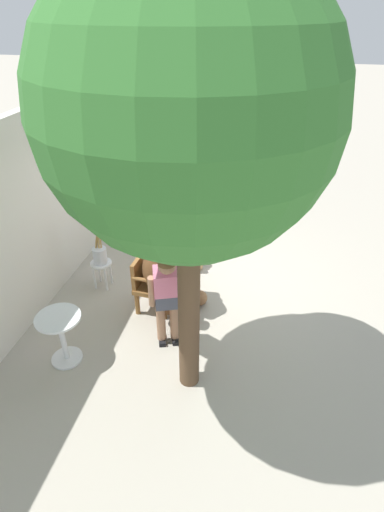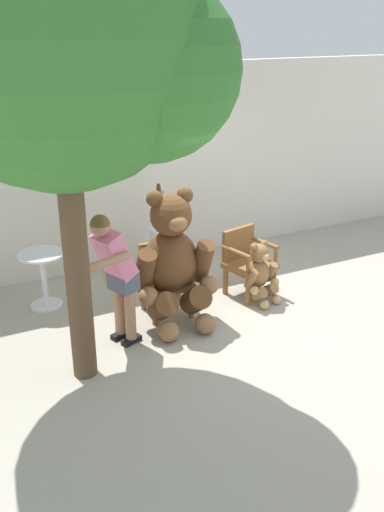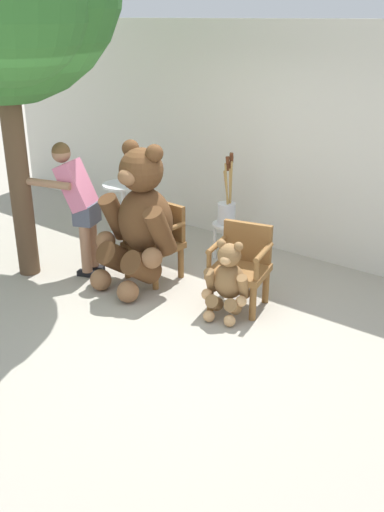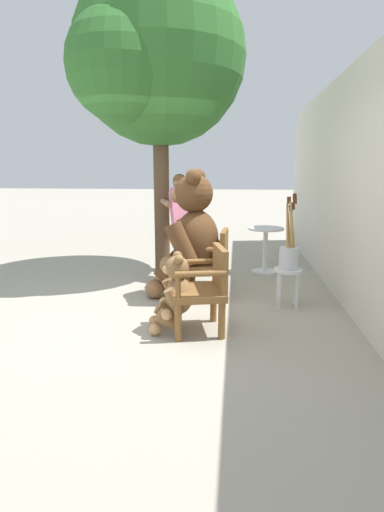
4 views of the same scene
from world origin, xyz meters
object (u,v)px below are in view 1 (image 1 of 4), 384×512
Objects in this scene: teddy_bear_small at (188,247)px; white_stool at (102,268)px; round_side_table at (61,334)px; teddy_bear_large at (168,265)px; patio_tree at (199,115)px; person_visitor at (167,292)px; brush_bucket at (99,252)px; wooden_chair_right at (171,242)px; wooden_chair_left at (151,281)px.

white_stool is (-0.87, 1.22, -0.04)m from teddy_bear_small.
round_side_table reaches higher than white_stool.
teddy_bear_large is at bearing -39.24° from round_side_table.
patio_tree is at bearing -128.45° from white_stool.
person_visitor is 0.34× the size of patio_tree.
brush_bucket is at bearing 125.25° from teddy_bear_small.
round_side_table is (-1.60, -0.16, 0.09)m from white_stool.
white_stool is (0.33, 1.20, -0.43)m from teddy_bear_large.
teddy_bear_large is 2.72m from patio_tree.
patio_tree is (0.12, -1.71, 2.71)m from round_side_table.
wooden_chair_right is 0.53× the size of teddy_bear_large.
wooden_chair_left is 0.99m from white_stool.
wooden_chair_left is at bearing 31.47° from person_visitor.
teddy_bear_large is at bearing -91.90° from wooden_chair_left.
wooden_chair_left is 1.01m from brush_bucket.
white_stool is 0.52× the size of brush_bucket.
wooden_chair_left is 1.50m from round_side_table.
teddy_bear_small reaches higher than round_side_table.
brush_bucket is (1.09, 1.40, -0.26)m from person_visitor.
brush_bucket is at bearing 131.81° from wooden_chair_right.
wooden_chair_left is 0.42m from teddy_bear_large.
teddy_bear_large is at bearing -167.13° from wooden_chair_right.
teddy_bear_small reaches higher than white_stool.
brush_bucket is 0.20× the size of patio_tree.
round_side_table is 0.16× the size of patio_tree.
brush_bucket is at bearing 52.17° from person_visitor.
teddy_bear_small is at bearing -13.50° from wooden_chair_left.
teddy_bear_large reaches higher than white_stool.
person_visitor is (-0.76, -0.20, 0.13)m from teddy_bear_large.
wooden_chair_left is at bearing -31.08° from round_side_table.
teddy_bear_large reaches higher than person_visitor.
brush_bucket reaches higher than teddy_bear_small.
teddy_bear_large reaches higher than round_side_table.
person_visitor is 2.32m from patio_tree.
teddy_bear_large reaches higher than wooden_chair_left.
teddy_bear_large is 1.69m from round_side_table.
wooden_chair_left is 3.08m from patio_tree.
patio_tree reaches higher than wooden_chair_right.
patio_tree reaches higher than round_side_table.
person_visitor is at bearing -166.31° from wooden_chair_right.
wooden_chair_left is 1.87× the size of white_stool.
person_visitor is 1.86m from white_stool.
teddy_bear_large reaches higher than teddy_bear_small.
patio_tree is (-1.48, -1.86, 2.80)m from white_stool.
round_side_table is at bearing -174.38° from brush_bucket.
patio_tree is at bearing -164.57° from teddy_bear_small.
wooden_chair_right is 3.68m from patio_tree.
wooden_chair_left is at bearing -108.99° from brush_bucket.
wooden_chair_right is 0.97× the size of brush_bucket.
brush_bucket is (0.00, 0.00, 0.30)m from white_stool.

